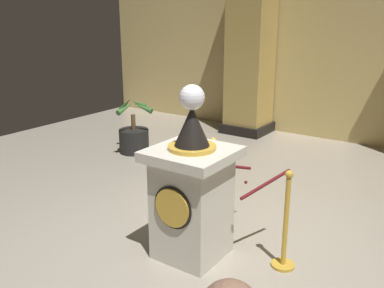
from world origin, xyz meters
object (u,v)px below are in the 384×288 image
object	(u,v)px
stanchion_near	(285,234)
stanchion_far	(212,190)
potted_palm_left	(134,137)
pedestal_clock	(192,192)

from	to	relation	value
stanchion_near	stanchion_far	world-z (taller)	stanchion_far
stanchion_near	stanchion_far	bearing A→B (deg)	156.56
stanchion_near	potted_palm_left	bearing A→B (deg)	152.78
stanchion_near	potted_palm_left	world-z (taller)	potted_palm_left
stanchion_far	potted_palm_left	distance (m)	2.98
pedestal_clock	stanchion_far	bearing A→B (deg)	108.15
potted_palm_left	stanchion_far	bearing A→B (deg)	-28.85
pedestal_clock	stanchion_far	world-z (taller)	pedestal_clock
stanchion_far	stanchion_near	bearing A→B (deg)	-23.44
pedestal_clock	potted_palm_left	bearing A→B (deg)	141.64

